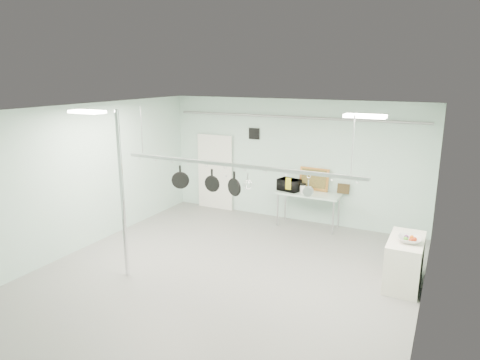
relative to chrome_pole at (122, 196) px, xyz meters
The scene contains 25 objects.
floor 2.41m from the chrome_pole, 19.44° to the left, with size 8.00×8.00×0.00m, color gray.
ceiling 2.40m from the chrome_pole, 19.44° to the left, with size 7.00×8.00×0.02m, color silver.
back_wall 4.89m from the chrome_pole, 69.68° to the left, with size 7.00×0.02×3.20m, color #A6C7BD.
right_wall 5.22m from the chrome_pole, ahead, with size 0.02×8.00×3.20m, color #A6C7BD.
door 4.61m from the chrome_pole, 97.53° to the left, with size 1.10×0.10×2.20m, color silver.
wall_vent 4.65m from the chrome_pole, 82.52° to the left, with size 0.30×0.04×0.30m, color black.
conduit_pipe 4.95m from the chrome_pole, 69.30° to the left, with size 0.07×0.07×6.60m, color gray.
chrome_pole is the anchor object (origin of this frame).
prep_table 4.85m from the chrome_pole, 61.29° to the left, with size 1.60×0.70×0.91m.
side_cabinet 5.37m from the chrome_pole, 22.41° to the left, with size 0.60×1.20×0.90m, color silver.
pot_rack 2.19m from the chrome_pole, 25.35° to the left, with size 4.80×0.06×1.00m.
light_panel_left 1.65m from the chrome_pole, 158.20° to the right, with size 0.65×0.30×0.05m, color white.
light_panel_right 4.55m from the chrome_pole, 16.31° to the left, with size 0.65×0.30×0.05m, color white.
microwave 4.56m from the chrome_pole, 66.64° to the left, with size 0.55×0.37×0.30m, color black.
coffee_canister 4.69m from the chrome_pole, 62.31° to the left, with size 0.14×0.14×0.20m, color white.
painting_large 5.08m from the chrome_pole, 62.60° to the left, with size 0.78×0.05×0.58m, color orange.
painting_small 5.49m from the chrome_pole, 55.46° to the left, with size 0.30×0.04×0.25m, color #322511.
fruit_bowl 5.29m from the chrome_pole, 20.76° to the left, with size 0.41×0.41×0.10m, color silver.
skillet_left 1.17m from the chrome_pole, 52.32° to the left, with size 0.34×0.06×0.46m, color black, non-canonical shape.
skillet_mid 1.70m from the chrome_pole, 32.46° to the left, with size 0.32×0.06×0.43m, color black, non-canonical shape.
skillet_right 2.11m from the chrome_pole, 25.48° to the left, with size 0.34×0.06×0.45m, color black, non-canonical shape.
whisk 2.37m from the chrome_pole, 22.60° to the left, with size 0.17×0.17×0.29m, color #B1B0B5, non-canonical shape.
grater 3.10m from the chrome_pole, 17.03° to the left, with size 0.09×0.02×0.22m, color gold, non-canonical shape.
saucepan 3.44m from the chrome_pole, 15.26° to the left, with size 0.17×0.09×0.29m, color #A8A8AC, non-canonical shape.
fruit_cluster 5.29m from the chrome_pole, 20.76° to the left, with size 0.24×0.24×0.09m, color #A32C0F, non-canonical shape.
Camera 1 is at (3.69, -6.46, 3.82)m, focal length 32.00 mm.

